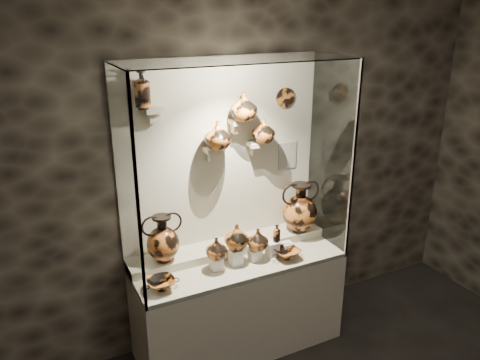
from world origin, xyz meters
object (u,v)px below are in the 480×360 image
amphora_right (300,208)px  kylix_right (287,253)px  amphora_left (163,238)px  kylix_left (161,283)px  ovoid_vase_a (218,135)px  lekythos_small (277,232)px  jug_a (216,248)px  lekythos_tall (142,88)px  ovoid_vase_c (263,131)px  jug_c (258,239)px  ovoid_vase_b (244,107)px  jug_b (237,237)px

amphora_right → kylix_right: bearing=-131.6°
amphora_left → amphora_right: 1.22m
kylix_left → ovoid_vase_a: 1.16m
lekythos_small → kylix_right: (0.04, -0.10, -0.15)m
amphora_left → jug_a: size_ratio=2.18×
kylix_left → ovoid_vase_a: bearing=20.3°
kylix_left → lekythos_tall: 1.39m
kylix_right → ovoid_vase_c: size_ratio=1.31×
lekythos_tall → ovoid_vase_c: size_ratio=1.53×
jug_c → kylix_right: bearing=-13.9°
ovoid_vase_b → ovoid_vase_c: size_ratio=1.12×
amphora_left → kylix_right: amphora_left is taller
jug_c → kylix_left: jug_c is taller
jug_c → lekythos_tall: lekythos_tall is taller
kylix_left → kylix_right: kylix_left is taller
jug_a → lekythos_tall: size_ratio=0.58×
kylix_left → ovoid_vase_b: ovoid_vase_b is taller
jug_a → kylix_right: jug_a is taller
ovoid_vase_a → jug_c: bearing=-55.6°
jug_c → kylix_right: size_ratio=0.70×
jug_a → jug_b: 0.19m
amphora_right → jug_c: (-0.51, -0.17, -0.11)m
kylix_right → amphora_left: bearing=164.1°
amphora_right → ovoid_vase_a: bearing=-180.0°
kylix_left → ovoid_vase_c: bearing=10.5°
jug_a → lekythos_small: lekythos_small is taller
amphora_right → jug_a: bearing=-162.7°
ovoid_vase_b → ovoid_vase_c: 0.28m
amphora_right → kylix_right: 0.46m
kylix_left → jug_b: bearing=0.9°
jug_a → lekythos_small: (0.53, 0.01, 0.02)m
amphora_right → kylix_left: size_ratio=1.70×
ovoid_vase_a → amphora_right: bearing=-13.5°
ovoid_vase_a → ovoid_vase_c: (0.40, 0.01, -0.01)m
lekythos_small → ovoid_vase_c: ovoid_vase_c is taller
jug_c → kylix_left: (-0.82, -0.08, -0.13)m
jug_c → lekythos_small: 0.18m
ovoid_vase_c → amphora_left: bearing=179.1°
kylix_left → kylix_right: bearing=-8.9°
lekythos_tall → ovoid_vase_c: 1.03m
lekythos_tall → jug_b: bearing=-27.8°
amphora_left → ovoid_vase_b: (0.71, 0.05, 0.94)m
lekythos_small → ovoid_vase_c: 0.82m
ovoid_vase_c → jug_a: bearing=-158.6°
amphora_right → ovoid_vase_b: (-0.51, 0.07, 0.91)m
lekythos_tall → ovoid_vase_c: (0.94, -0.03, -0.40)m
lekythos_small → ovoid_vase_b: ovoid_vase_b is taller
jug_c → ovoid_vase_b: ovoid_vase_b is taller
kylix_left → kylix_right: size_ratio=1.01×
kylix_right → lekythos_tall: 1.70m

